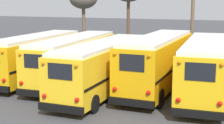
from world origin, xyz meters
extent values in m
plane|color=#424247|center=(0.00, 0.00, 0.00)|extent=(160.00, 160.00, 0.00)
cube|color=#EAAA0F|center=(-5.79, 0.72, 1.61)|extent=(2.61, 9.68, 2.55)
cube|color=white|center=(-5.79, 0.72, 2.98)|extent=(2.41, 9.29, 0.20)
sphere|color=red|center=(-4.78, -4.12, 1.03)|extent=(0.22, 0.22, 0.22)
sphere|color=orange|center=(-4.78, -4.12, 2.66)|extent=(0.18, 0.18, 0.18)
cube|color=black|center=(-6.98, 0.69, 1.41)|extent=(0.28, 9.43, 0.14)
cube|color=black|center=(-4.61, 0.75, 1.41)|extent=(0.28, 9.43, 0.14)
cylinder|color=black|center=(-6.99, 4.20, 0.47)|extent=(0.31, 0.95, 0.94)
cylinder|color=black|center=(-4.79, 4.26, 0.47)|extent=(0.31, 0.95, 0.94)
cylinder|color=black|center=(-4.60, -2.76, 0.47)|extent=(0.31, 0.95, 0.94)
cube|color=yellow|center=(-2.90, 1.01, 1.59)|extent=(2.83, 10.50, 2.52)
cube|color=white|center=(-2.90, 1.01, 2.95)|extent=(2.62, 10.08, 0.20)
cube|color=black|center=(-2.63, -4.22, 0.51)|extent=(2.36, 0.32, 0.36)
cube|color=black|center=(-2.63, -4.19, 2.29)|extent=(1.27, 0.09, 0.76)
sphere|color=red|center=(-3.49, -4.27, 1.03)|extent=(0.22, 0.22, 0.22)
sphere|color=orange|center=(-3.49, -4.27, 2.63)|extent=(0.18, 0.18, 0.18)
sphere|color=red|center=(-1.77, -4.19, 1.03)|extent=(0.22, 0.22, 0.22)
sphere|color=orange|center=(-1.77, -4.19, 2.63)|extent=(0.18, 0.18, 0.18)
cube|color=black|center=(-4.06, 0.95, 1.40)|extent=(0.54, 10.18, 0.14)
cube|color=black|center=(-1.74, 1.07, 1.40)|extent=(0.54, 10.18, 0.14)
cylinder|color=black|center=(-4.17, 4.85, 0.48)|extent=(0.33, 0.96, 0.95)
cylinder|color=black|center=(-2.03, 4.96, 0.48)|extent=(0.33, 0.96, 0.95)
cylinder|color=black|center=(-3.77, -2.94, 0.48)|extent=(0.33, 0.96, 0.95)
cylinder|color=black|center=(-1.63, -2.83, 0.48)|extent=(0.33, 0.96, 0.95)
cube|color=yellow|center=(0.00, -0.69, 1.58)|extent=(2.44, 10.58, 2.51)
cube|color=white|center=(0.00, -0.69, 2.94)|extent=(2.25, 10.16, 0.20)
cube|color=black|center=(-0.06, -6.01, 0.51)|extent=(2.38, 0.22, 0.36)
cube|color=black|center=(-0.06, -5.98, 2.27)|extent=(1.28, 0.04, 0.75)
sphere|color=red|center=(-0.93, -6.01, 1.02)|extent=(0.22, 0.22, 0.22)
sphere|color=orange|center=(-0.93, -6.01, 2.62)|extent=(0.18, 0.18, 0.18)
sphere|color=red|center=(0.82, -6.03, 1.02)|extent=(0.22, 0.22, 0.22)
sphere|color=orange|center=(0.82, -6.03, 2.62)|extent=(0.18, 0.18, 0.18)
cube|color=black|center=(-1.18, -0.68, 1.39)|extent=(0.13, 10.35, 0.14)
cube|color=black|center=(1.18, -0.70, 1.39)|extent=(0.13, 10.35, 0.14)
cylinder|color=black|center=(-1.04, 3.30, 0.47)|extent=(0.29, 0.94, 0.93)
cylinder|color=black|center=(1.13, 3.28, 0.47)|extent=(0.29, 0.94, 0.93)
cylinder|color=black|center=(-1.13, -4.66, 0.47)|extent=(0.29, 0.94, 0.93)
cylinder|color=black|center=(1.04, -4.68, 0.47)|extent=(0.29, 0.94, 0.93)
cube|color=#E5A00C|center=(2.90, 0.98, 1.75)|extent=(2.59, 9.93, 2.79)
cube|color=white|center=(2.90, 0.98, 3.25)|extent=(2.39, 9.53, 0.20)
cube|color=black|center=(2.77, -3.99, 0.54)|extent=(2.38, 0.26, 0.36)
cube|color=black|center=(2.77, -3.97, 2.52)|extent=(1.28, 0.06, 0.84)
sphere|color=red|center=(1.89, -3.98, 1.12)|extent=(0.22, 0.22, 0.22)
sphere|color=orange|center=(1.89, -3.98, 2.93)|extent=(0.18, 0.18, 0.18)
sphere|color=red|center=(3.64, -4.03, 1.12)|extent=(0.22, 0.22, 0.22)
sphere|color=orange|center=(3.64, -4.03, 2.93)|extent=(0.18, 0.18, 0.18)
cube|color=black|center=(1.72, 1.01, 1.54)|extent=(0.28, 9.67, 0.14)
cube|color=black|center=(4.07, 0.95, 1.54)|extent=(0.28, 9.67, 0.14)
cylinder|color=black|center=(1.91, 4.64, 0.51)|extent=(0.31, 1.02, 1.02)
cylinder|color=black|center=(4.08, 4.59, 0.51)|extent=(0.31, 1.02, 1.02)
cylinder|color=black|center=(1.72, -2.63, 0.51)|extent=(0.31, 1.02, 1.02)
cylinder|color=black|center=(3.89, -2.68, 0.51)|extent=(0.31, 1.02, 1.02)
cube|color=yellow|center=(5.79, 0.59, 1.69)|extent=(2.94, 10.34, 2.70)
cube|color=white|center=(5.79, 0.59, 3.14)|extent=(2.73, 9.92, 0.20)
cube|color=black|center=(6.08, -4.55, 0.52)|extent=(2.44, 0.33, 0.36)
cube|color=black|center=(6.08, -4.52, 2.43)|extent=(1.31, 0.10, 0.81)
sphere|color=red|center=(5.19, -4.61, 1.08)|extent=(0.22, 0.22, 0.22)
sphere|color=orange|center=(5.19, -4.61, 2.82)|extent=(0.18, 0.18, 0.18)
sphere|color=red|center=(6.97, -4.51, 1.08)|extent=(0.22, 0.22, 0.22)
sphere|color=orange|center=(6.97, -4.51, 2.82)|extent=(0.18, 0.18, 0.18)
cube|color=black|center=(4.59, 0.53, 1.49)|extent=(0.58, 10.00, 0.14)
cylinder|color=black|center=(4.47, 4.34, 0.49)|extent=(0.33, 0.98, 0.97)
cylinder|color=black|center=(4.90, -3.27, 0.49)|extent=(0.33, 0.98, 0.97)
cylinder|color=black|center=(7.11, -3.15, 0.49)|extent=(0.33, 0.98, 0.97)
cylinder|color=brown|center=(3.50, 10.65, 4.65)|extent=(0.30, 0.30, 9.31)
cylinder|color=brown|center=(-10.51, 18.10, 2.40)|extent=(0.41, 0.41, 4.81)
cylinder|color=brown|center=(-4.35, 16.72, 2.85)|extent=(0.36, 0.36, 5.70)
cylinder|color=#939399|center=(-9.79, 7.42, 0.70)|extent=(0.06, 0.06, 1.40)
cylinder|color=#939399|center=(-7.35, 7.42, 0.70)|extent=(0.06, 0.06, 1.40)
cylinder|color=#939399|center=(-4.90, 7.42, 0.70)|extent=(0.06, 0.06, 1.40)
cylinder|color=#939399|center=(-2.45, 7.42, 0.70)|extent=(0.06, 0.06, 1.40)
cylinder|color=#939399|center=(0.00, 7.42, 0.70)|extent=(0.06, 0.06, 1.40)
cylinder|color=#939399|center=(2.45, 7.42, 0.70)|extent=(0.06, 0.06, 1.40)
cylinder|color=#939399|center=(4.90, 7.42, 0.70)|extent=(0.06, 0.06, 1.40)
cylinder|color=#939399|center=(0.00, 7.42, 1.40)|extent=(19.59, 0.04, 0.04)
camera|label=1|loc=(7.78, -19.52, 5.51)|focal=55.00mm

